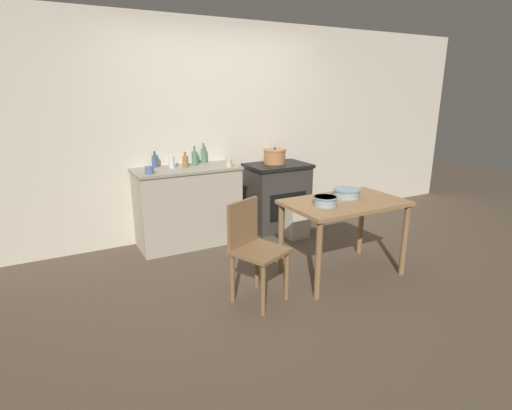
{
  "coord_description": "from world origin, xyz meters",
  "views": [
    {
      "loc": [
        -1.9,
        -3.0,
        1.75
      ],
      "look_at": [
        0.0,
        0.54,
        0.59
      ],
      "focal_mm": 28.0,
      "sensor_mm": 36.0,
      "label": 1
    }
  ],
  "objects_px": {
    "bottle_left": "(185,161)",
    "cup_center_right": "(149,170)",
    "mixing_bowl_large": "(347,192)",
    "bottle_center_left": "(195,158)",
    "mixing_bowl_small": "(325,200)",
    "flour_sack": "(298,221)",
    "bottle_center": "(155,161)",
    "cup_mid_right": "(229,163)",
    "stove": "(277,196)",
    "stock_pot": "(275,156)",
    "bottle_far_left": "(204,155)",
    "chair": "(254,247)",
    "work_table": "(344,212)",
    "bottle_mid_left": "(172,162)"
  },
  "relations": [
    {
      "from": "bottle_left",
      "to": "cup_center_right",
      "type": "bearing_deg",
      "value": -158.25
    },
    {
      "from": "mixing_bowl_large",
      "to": "bottle_center_left",
      "type": "xyz_separation_m",
      "value": [
        -1.01,
        1.48,
        0.2
      ]
    },
    {
      "from": "mixing_bowl_large",
      "to": "flour_sack",
      "type": "bearing_deg",
      "value": 85.37
    },
    {
      "from": "bottle_left",
      "to": "bottle_mid_left",
      "type": "xyz_separation_m",
      "value": [
        -0.15,
        0.02,
        0.01
      ]
    },
    {
      "from": "cup_mid_right",
      "to": "cup_center_right",
      "type": "bearing_deg",
      "value": 178.47
    },
    {
      "from": "stove",
      "to": "mixing_bowl_small",
      "type": "relative_size",
      "value": 3.81
    },
    {
      "from": "bottle_center",
      "to": "cup_center_right",
      "type": "bearing_deg",
      "value": -113.46
    },
    {
      "from": "flour_sack",
      "to": "work_table",
      "type": "bearing_deg",
      "value": -99.66
    },
    {
      "from": "chair",
      "to": "cup_center_right",
      "type": "distance_m",
      "value": 1.53
    },
    {
      "from": "bottle_mid_left",
      "to": "bottle_center",
      "type": "bearing_deg",
      "value": 135.85
    },
    {
      "from": "stove",
      "to": "bottle_far_left",
      "type": "height_order",
      "value": "bottle_far_left"
    },
    {
      "from": "bottle_far_left",
      "to": "flour_sack",
      "type": "bearing_deg",
      "value": -35.15
    },
    {
      "from": "bottle_mid_left",
      "to": "cup_mid_right",
      "type": "distance_m",
      "value": 0.64
    },
    {
      "from": "bottle_left",
      "to": "cup_mid_right",
      "type": "xyz_separation_m",
      "value": [
        0.45,
        -0.2,
        -0.02
      ]
    },
    {
      "from": "bottle_left",
      "to": "stock_pot",
      "type": "bearing_deg",
      "value": 0.74
    },
    {
      "from": "bottle_center",
      "to": "flour_sack",
      "type": "bearing_deg",
      "value": -22.99
    },
    {
      "from": "bottle_left",
      "to": "flour_sack",
      "type": "bearing_deg",
      "value": -21.44
    },
    {
      "from": "work_table",
      "to": "bottle_center_left",
      "type": "bearing_deg",
      "value": 120.03
    },
    {
      "from": "bottle_center",
      "to": "cup_mid_right",
      "type": "height_order",
      "value": "bottle_center"
    },
    {
      "from": "bottle_mid_left",
      "to": "cup_mid_right",
      "type": "xyz_separation_m",
      "value": [
        0.6,
        -0.23,
        -0.03
      ]
    },
    {
      "from": "work_table",
      "to": "cup_center_right",
      "type": "bearing_deg",
      "value": 138.44
    },
    {
      "from": "stove",
      "to": "mixing_bowl_small",
      "type": "height_order",
      "value": "stove"
    },
    {
      "from": "stove",
      "to": "work_table",
      "type": "relative_size",
      "value": 0.75
    },
    {
      "from": "stove",
      "to": "cup_mid_right",
      "type": "height_order",
      "value": "cup_mid_right"
    },
    {
      "from": "mixing_bowl_large",
      "to": "bottle_center_left",
      "type": "bearing_deg",
      "value": 124.33
    },
    {
      "from": "cup_mid_right",
      "to": "bottle_center",
      "type": "bearing_deg",
      "value": 153.65
    },
    {
      "from": "stove",
      "to": "bottle_mid_left",
      "type": "bearing_deg",
      "value": 177.93
    },
    {
      "from": "mixing_bowl_small",
      "to": "cup_mid_right",
      "type": "bearing_deg",
      "value": 104.17
    },
    {
      "from": "work_table",
      "to": "cup_mid_right",
      "type": "distance_m",
      "value": 1.47
    },
    {
      "from": "stove",
      "to": "chair",
      "type": "distance_m",
      "value": 1.9
    },
    {
      "from": "mixing_bowl_small",
      "to": "flour_sack",
      "type": "bearing_deg",
      "value": 67.68
    },
    {
      "from": "mixing_bowl_small",
      "to": "bottle_far_left",
      "type": "xyz_separation_m",
      "value": [
        -0.5,
        1.72,
        0.21
      ]
    },
    {
      "from": "flour_sack",
      "to": "bottle_mid_left",
      "type": "relative_size",
      "value": 2.2
    },
    {
      "from": "bottle_center",
      "to": "cup_center_right",
      "type": "distance_m",
      "value": 0.38
    },
    {
      "from": "chair",
      "to": "mixing_bowl_large",
      "type": "xyz_separation_m",
      "value": [
        1.09,
        0.13,
        0.32
      ]
    },
    {
      "from": "stove",
      "to": "bottle_mid_left",
      "type": "height_order",
      "value": "bottle_mid_left"
    },
    {
      "from": "cup_center_right",
      "to": "flour_sack",
      "type": "bearing_deg",
      "value": -10.16
    },
    {
      "from": "work_table",
      "to": "bottle_far_left",
      "type": "relative_size",
      "value": 4.77
    },
    {
      "from": "bottle_center",
      "to": "mixing_bowl_large",
      "type": "bearing_deg",
      "value": -47.47
    },
    {
      "from": "bottle_left",
      "to": "bottle_center_left",
      "type": "distance_m",
      "value": 0.15
    },
    {
      "from": "chair",
      "to": "mixing_bowl_small",
      "type": "distance_m",
      "value": 0.79
    },
    {
      "from": "chair",
      "to": "bottle_center_left",
      "type": "distance_m",
      "value": 1.69
    },
    {
      "from": "stove",
      "to": "bottle_mid_left",
      "type": "distance_m",
      "value": 1.46
    },
    {
      "from": "chair",
      "to": "mixing_bowl_large",
      "type": "relative_size",
      "value": 3.21
    },
    {
      "from": "flour_sack",
      "to": "cup_mid_right",
      "type": "xyz_separation_m",
      "value": [
        -0.78,
        0.28,
        0.75
      ]
    },
    {
      "from": "work_table",
      "to": "mixing_bowl_large",
      "type": "xyz_separation_m",
      "value": [
        0.1,
        0.1,
        0.16
      ]
    },
    {
      "from": "work_table",
      "to": "mixing_bowl_large",
      "type": "relative_size",
      "value": 4.17
    },
    {
      "from": "stock_pot",
      "to": "mixing_bowl_small",
      "type": "height_order",
      "value": "stock_pot"
    },
    {
      "from": "stock_pot",
      "to": "cup_mid_right",
      "type": "distance_m",
      "value": 0.77
    },
    {
      "from": "bottle_left",
      "to": "cup_center_right",
      "type": "height_order",
      "value": "bottle_left"
    }
  ]
}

